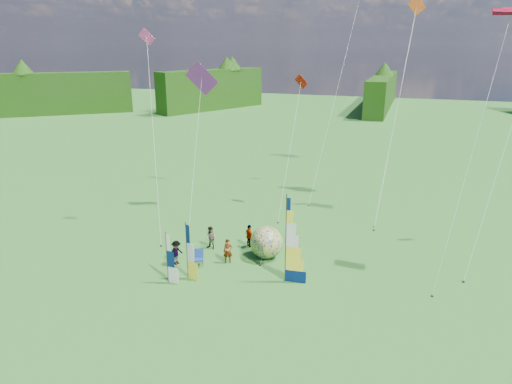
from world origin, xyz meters
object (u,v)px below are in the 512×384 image
(feather_banner_main, at_px, (286,241))
(spectator_b, at_px, (211,238))
(side_banner_left, at_px, (187,252))
(spectator_a, at_px, (228,251))
(spectator_c, at_px, (176,253))
(bol_inflatable, at_px, (267,242))
(camp_chair, at_px, (199,258))
(side_banner_far, at_px, (167,258))
(spectator_d, at_px, (249,236))
(kite_whale, at_px, (400,87))

(feather_banner_main, bearing_deg, spectator_b, 150.88)
(side_banner_left, distance_m, spectator_b, 4.48)
(spectator_a, distance_m, spectator_c, 3.37)
(feather_banner_main, xyz_separation_m, spectator_b, (-6.21, 2.76, -1.87))
(side_banner_left, height_order, bol_inflatable, side_banner_left)
(spectator_b, distance_m, camp_chair, 2.71)
(spectator_a, xyz_separation_m, spectator_b, (-1.97, 1.61, 0.00))
(bol_inflatable, xyz_separation_m, spectator_c, (-5.27, -2.91, -0.28))
(side_banner_far, distance_m, spectator_a, 4.42)
(spectator_a, xyz_separation_m, camp_chair, (-1.62, -1.06, -0.27))
(feather_banner_main, height_order, bol_inflatable, feather_banner_main)
(bol_inflatable, height_order, spectator_d, bol_inflatable)
(kite_whale, bearing_deg, spectator_b, -135.85)
(feather_banner_main, xyz_separation_m, spectator_a, (-4.24, 1.14, -1.88))
(spectator_a, xyz_separation_m, kite_whale, (9.38, 15.19, 9.66))
(bol_inflatable, height_order, spectator_a, bol_inflatable)
(feather_banner_main, relative_size, camp_chair, 4.86)
(bol_inflatable, bearing_deg, side_banner_left, -130.43)
(spectator_c, bearing_deg, side_banner_left, -116.66)
(spectator_d, bearing_deg, camp_chair, 103.51)
(spectator_a, relative_size, spectator_d, 0.99)
(bol_inflatable, xyz_separation_m, spectator_d, (-1.69, 1.21, -0.27))
(spectator_a, relative_size, camp_chair, 1.49)
(bol_inflatable, xyz_separation_m, spectator_b, (-4.13, 0.00, -0.28))
(side_banner_left, height_order, spectator_d, side_banner_left)
(spectator_d, bearing_deg, side_banner_left, 111.90)
(camp_chair, bearing_deg, spectator_d, 39.75)
(camp_chair, bearing_deg, spectator_a, 11.20)
(feather_banner_main, xyz_separation_m, kite_whale, (5.14, 16.33, 7.78))
(spectator_d, bearing_deg, spectator_b, 68.23)
(bol_inflatable, distance_m, spectator_c, 6.03)
(spectator_b, distance_m, kite_whale, 20.16)
(spectator_a, height_order, kite_whale, kite_whale)
(spectator_b, bearing_deg, kite_whale, 66.26)
(spectator_d, height_order, kite_whale, kite_whale)
(camp_chair, height_order, kite_whale, kite_whale)
(feather_banner_main, xyz_separation_m, camp_chair, (-5.86, 0.09, -2.15))
(bol_inflatable, bearing_deg, side_banner_far, -131.42)
(side_banner_left, bearing_deg, side_banner_far, -123.78)
(bol_inflatable, height_order, kite_whale, kite_whale)
(side_banner_far, height_order, spectator_b, side_banner_far)
(spectator_a, height_order, camp_chair, spectator_a)
(kite_whale, bearing_deg, spectator_a, -127.65)
(side_banner_left, relative_size, spectator_b, 2.15)
(spectator_d, bearing_deg, spectator_c, 90.83)
(camp_chair, distance_m, kite_whale, 21.99)
(spectator_b, bearing_deg, spectator_a, -23.21)
(side_banner_far, relative_size, spectator_c, 1.92)
(spectator_c, distance_m, spectator_d, 5.47)
(side_banner_far, xyz_separation_m, spectator_a, (2.44, 3.60, -0.76))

